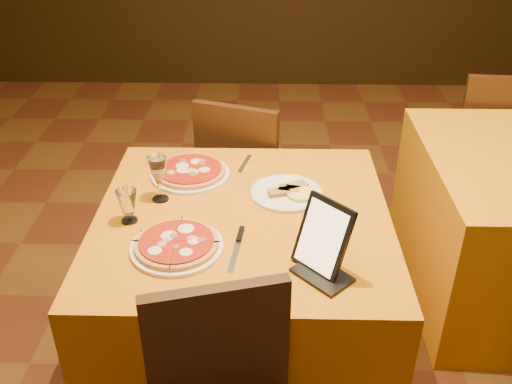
{
  "coord_description": "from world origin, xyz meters",
  "views": [
    {
      "loc": [
        -0.1,
        -1.72,
        1.92
      ],
      "look_at": [
        -0.14,
        0.04,
        0.86
      ],
      "focal_mm": 40.0,
      "sensor_mm": 36.0,
      "label": 1
    }
  ],
  "objects_px": {
    "chair_main_far": "(250,174)",
    "chair_side_far": "(484,140)",
    "water_glass": "(128,206)",
    "tablet": "(323,237)",
    "main_table": "(244,291)",
    "pizza_far": "(190,172)",
    "pizza_near": "(177,245)",
    "wine_glass": "(159,178)"
  },
  "relations": [
    {
      "from": "chair_main_far",
      "to": "chair_side_far",
      "type": "bearing_deg",
      "value": -142.69
    },
    {
      "from": "chair_side_far",
      "to": "water_glass",
      "type": "height_order",
      "value": "chair_side_far"
    },
    {
      "from": "tablet",
      "to": "chair_main_far",
      "type": "bearing_deg",
      "value": 149.35
    },
    {
      "from": "main_table",
      "to": "water_glass",
      "type": "height_order",
      "value": "water_glass"
    },
    {
      "from": "pizza_far",
      "to": "water_glass",
      "type": "xyz_separation_m",
      "value": [
        -0.18,
        -0.35,
        0.05
      ]
    },
    {
      "from": "tablet",
      "to": "pizza_near",
      "type": "bearing_deg",
      "value": -143.84
    },
    {
      "from": "tablet",
      "to": "wine_glass",
      "type": "bearing_deg",
      "value": -168.13
    },
    {
      "from": "water_glass",
      "to": "tablet",
      "type": "relative_size",
      "value": 0.53
    },
    {
      "from": "pizza_far",
      "to": "wine_glass",
      "type": "bearing_deg",
      "value": -115.68
    },
    {
      "from": "main_table",
      "to": "tablet",
      "type": "height_order",
      "value": "tablet"
    },
    {
      "from": "pizza_near",
      "to": "tablet",
      "type": "bearing_deg",
      "value": -10.01
    },
    {
      "from": "chair_side_far",
      "to": "tablet",
      "type": "bearing_deg",
      "value": 60.24
    },
    {
      "from": "tablet",
      "to": "main_table",
      "type": "bearing_deg",
      "value": 177.39
    },
    {
      "from": "main_table",
      "to": "tablet",
      "type": "bearing_deg",
      "value": -48.78
    },
    {
      "from": "main_table",
      "to": "pizza_near",
      "type": "bearing_deg",
      "value": -134.29
    },
    {
      "from": "chair_main_far",
      "to": "chair_side_far",
      "type": "height_order",
      "value": "same"
    },
    {
      "from": "tablet",
      "to": "pizza_far",
      "type": "bearing_deg",
      "value": 176.13
    },
    {
      "from": "main_table",
      "to": "wine_glass",
      "type": "height_order",
      "value": "wine_glass"
    },
    {
      "from": "main_table",
      "to": "pizza_far",
      "type": "xyz_separation_m",
      "value": [
        -0.23,
        0.29,
        0.39
      ]
    },
    {
      "from": "chair_main_far",
      "to": "tablet",
      "type": "relative_size",
      "value": 3.73
    },
    {
      "from": "chair_main_far",
      "to": "main_table",
      "type": "bearing_deg",
      "value": 109.32
    },
    {
      "from": "pizza_near",
      "to": "tablet",
      "type": "relative_size",
      "value": 1.3
    },
    {
      "from": "main_table",
      "to": "water_glass",
      "type": "distance_m",
      "value": 0.61
    },
    {
      "from": "main_table",
      "to": "wine_glass",
      "type": "relative_size",
      "value": 5.79
    },
    {
      "from": "chair_side_far",
      "to": "pizza_near",
      "type": "relative_size",
      "value": 2.86
    },
    {
      "from": "water_glass",
      "to": "tablet",
      "type": "xyz_separation_m",
      "value": [
        0.68,
        -0.25,
        0.06
      ]
    },
    {
      "from": "pizza_near",
      "to": "wine_glass",
      "type": "bearing_deg",
      "value": 108.86
    },
    {
      "from": "wine_glass",
      "to": "chair_side_far",
      "type": "bearing_deg",
      "value": 35.04
    },
    {
      "from": "chair_side_far",
      "to": "pizza_near",
      "type": "height_order",
      "value": "chair_side_far"
    },
    {
      "from": "chair_main_far",
      "to": "pizza_near",
      "type": "xyz_separation_m",
      "value": [
        -0.22,
        -1.06,
        0.31
      ]
    },
    {
      "from": "chair_main_far",
      "to": "wine_glass",
      "type": "height_order",
      "value": "wine_glass"
    },
    {
      "from": "pizza_far",
      "to": "tablet",
      "type": "xyz_separation_m",
      "value": [
        0.5,
        -0.6,
        0.1
      ]
    },
    {
      "from": "pizza_near",
      "to": "wine_glass",
      "type": "height_order",
      "value": "wine_glass"
    },
    {
      "from": "chair_main_far",
      "to": "pizza_far",
      "type": "relative_size",
      "value": 2.77
    },
    {
      "from": "chair_side_far",
      "to": "pizza_near",
      "type": "bearing_deg",
      "value": 48.41
    },
    {
      "from": "chair_side_far",
      "to": "wine_glass",
      "type": "distance_m",
      "value": 2.1
    },
    {
      "from": "water_glass",
      "to": "chair_main_far",
      "type": "bearing_deg",
      "value": 65.21
    },
    {
      "from": "chair_side_far",
      "to": "chair_main_far",
      "type": "bearing_deg",
      "value": 22.8
    },
    {
      "from": "pizza_near",
      "to": "water_glass",
      "type": "distance_m",
      "value": 0.26
    },
    {
      "from": "pizza_far",
      "to": "wine_glass",
      "type": "distance_m",
      "value": 0.23
    },
    {
      "from": "chair_side_far",
      "to": "wine_glass",
      "type": "xyz_separation_m",
      "value": [
        -1.69,
        -1.18,
        0.39
      ]
    },
    {
      "from": "main_table",
      "to": "tablet",
      "type": "xyz_separation_m",
      "value": [
        0.27,
        -0.31,
        0.49
      ]
    }
  ]
}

